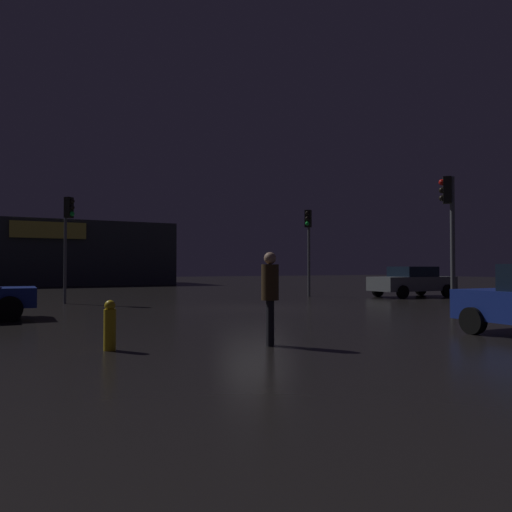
% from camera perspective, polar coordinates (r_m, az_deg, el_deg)
% --- Properties ---
extents(ground_plane, '(120.00, 120.00, 0.00)m').
position_cam_1_polar(ground_plane, '(18.48, -0.14, -6.02)').
color(ground_plane, black).
extents(store_building, '(20.90, 9.59, 5.38)m').
position_cam_1_polar(store_building, '(46.67, -23.25, 0.24)').
color(store_building, '#33383D').
rests_on(store_building, ground).
extents(traffic_signal_main, '(0.43, 0.42, 4.50)m').
position_cam_1_polar(traffic_signal_main, '(25.92, 6.05, 2.43)').
color(traffic_signal_main, '#595B60').
rests_on(traffic_signal_main, ground).
extents(traffic_signal_opposite, '(0.42, 0.42, 4.45)m').
position_cam_1_polar(traffic_signal_opposite, '(22.19, -20.82, 3.45)').
color(traffic_signal_opposite, '#595B60').
rests_on(traffic_signal_opposite, ground).
extents(traffic_signal_cross_left, '(0.42, 0.42, 4.52)m').
position_cam_1_polar(traffic_signal_cross_left, '(17.61, 21.35, 4.10)').
color(traffic_signal_cross_left, '#595B60').
rests_on(traffic_signal_cross_left, ground).
extents(car_near, '(4.51, 2.19, 1.55)m').
position_cam_1_polar(car_near, '(26.80, 17.54, -2.79)').
color(car_near, slate).
rests_on(car_near, ground).
extents(pedestrian, '(0.44, 0.44, 1.81)m').
position_cam_1_polar(pedestrian, '(9.64, 1.63, -4.00)').
color(pedestrian, black).
rests_on(pedestrian, ground).
extents(fire_hydrant, '(0.22, 0.22, 0.92)m').
position_cam_1_polar(fire_hydrant, '(9.51, -16.47, -7.68)').
color(fire_hydrant, gold).
rests_on(fire_hydrant, ground).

